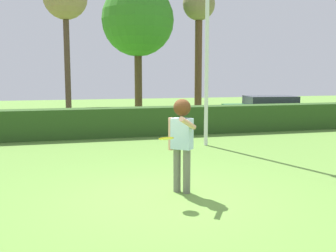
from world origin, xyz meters
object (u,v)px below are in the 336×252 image
object	(u,v)px
parked_car_green	(270,108)
willow_tree	(199,12)
lamppost	(207,19)
bare_elm_tree	(65,0)
person	(182,134)
oak_tree	(138,21)
frisbee	(166,138)

from	to	relation	value
parked_car_green	willow_tree	size ratio (longest dim) A/B	0.62
lamppost	willow_tree	world-z (taller)	lamppost
bare_elm_tree	willow_tree	bearing A→B (deg)	25.29
person	oak_tree	distance (m)	16.20
willow_tree	oak_tree	bearing A→B (deg)	172.96
lamppost	bare_elm_tree	bearing A→B (deg)	120.64
lamppost	parked_car_green	size ratio (longest dim) A/B	1.63
frisbee	willow_tree	xyz separation A→B (m)	(6.07, 15.52, 4.64)
person	parked_car_green	xyz separation A→B (m)	(7.25, 9.56, -0.44)
oak_tree	bare_elm_tree	bearing A→B (deg)	-135.27
lamppost	parked_car_green	xyz separation A→B (m)	(5.00, 4.86, -3.23)
lamppost	parked_car_green	distance (m)	7.68
frisbee	lamppost	size ratio (longest dim) A/B	0.04
frisbee	parked_car_green	world-z (taller)	parked_car_green
lamppost	bare_elm_tree	xyz separation A→B (m)	(-4.06, 6.85, 1.55)
frisbee	willow_tree	distance (m)	17.30
frisbee	willow_tree	size ratio (longest dim) A/B	0.04
bare_elm_tree	oak_tree	distance (m)	5.62
parked_car_green	willow_tree	distance (m)	7.67
willow_tree	parked_car_green	bearing A→B (deg)	-73.91
person	parked_car_green	distance (m)	12.01
person	bare_elm_tree	size ratio (longest dim) A/B	0.27
frisbee	lamppost	distance (m)	6.43
person	frisbee	bearing A→B (deg)	-133.61
parked_car_green	bare_elm_tree	bearing A→B (deg)	167.56
parked_car_green	willow_tree	xyz separation A→B (m)	(-1.59, 5.52, 5.08)
lamppost	oak_tree	xyz separation A→B (m)	(-0.07, 10.81, 1.32)
frisbee	person	bearing A→B (deg)	46.39
person	lamppost	xyz separation A→B (m)	(2.25, 4.70, 2.80)
bare_elm_tree	oak_tree	xyz separation A→B (m)	(3.99, 3.96, -0.23)
frisbee	bare_elm_tree	xyz separation A→B (m)	(-1.39, 11.99, 4.34)
oak_tree	frisbee	bearing A→B (deg)	-99.27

